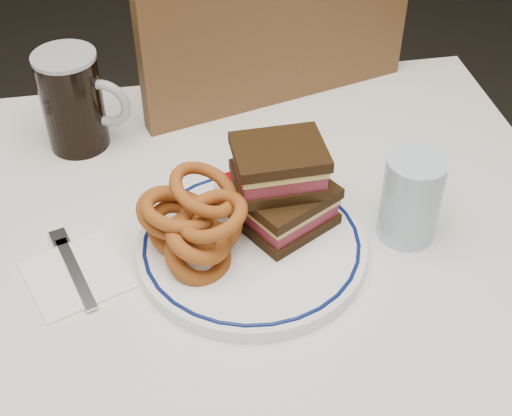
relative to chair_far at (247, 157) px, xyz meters
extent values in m
cube|color=silver|center=(-0.25, -0.47, 0.20)|extent=(1.26, 0.86, 0.03)
cylinder|color=#4C3618|center=(0.29, -0.13, -0.18)|extent=(0.06, 0.06, 0.71)
cube|color=silver|center=(-0.25, -0.04, 0.11)|extent=(1.26, 0.01, 0.17)
cube|color=#4C3618|center=(-0.02, 0.08, -0.07)|extent=(0.56, 0.56, 0.04)
cylinder|color=#4C3618|center=(0.12, 0.32, -0.31)|extent=(0.04, 0.04, 0.44)
cylinder|color=#4C3618|center=(0.22, -0.06, -0.31)|extent=(0.04, 0.04, 0.44)
cylinder|color=#4C3618|center=(-0.26, 0.21, -0.31)|extent=(0.04, 0.04, 0.44)
cylinder|color=#4C3618|center=(-0.16, -0.16, -0.31)|extent=(0.04, 0.04, 0.44)
cube|color=#4C3618|center=(0.03, -0.12, 0.20)|extent=(0.45, 0.15, 0.50)
cylinder|color=white|center=(-0.07, -0.47, 0.22)|extent=(0.29, 0.29, 0.02)
torus|color=#0B1853|center=(-0.07, -0.47, 0.23)|extent=(0.28, 0.28, 0.01)
cube|color=black|center=(-0.02, -0.45, 0.24)|extent=(0.14, 0.13, 0.02)
cube|color=maroon|center=(-0.02, -0.45, 0.26)|extent=(0.13, 0.12, 0.02)
cube|color=#DEBF63|center=(-0.02, -0.45, 0.27)|extent=(0.13, 0.13, 0.01)
cube|color=black|center=(-0.02, -0.45, 0.28)|extent=(0.14, 0.13, 0.02)
cube|color=black|center=(-0.03, -0.43, 0.30)|extent=(0.12, 0.09, 0.02)
cube|color=maroon|center=(-0.03, -0.43, 0.32)|extent=(0.11, 0.08, 0.02)
cube|color=#DEBF63|center=(-0.03, -0.43, 0.33)|extent=(0.11, 0.09, 0.01)
cube|color=black|center=(-0.03, -0.43, 0.34)|extent=(0.12, 0.09, 0.02)
torus|color=#672D0D|center=(-0.14, -0.50, 0.25)|extent=(0.10, 0.09, 0.07)
torus|color=#672D0D|center=(-0.16, -0.45, 0.25)|extent=(0.09, 0.08, 0.08)
torus|color=#672D0D|center=(-0.12, -0.46, 0.26)|extent=(0.09, 0.08, 0.06)
torus|color=#672D0D|center=(-0.14, -0.50, 0.28)|extent=(0.09, 0.08, 0.05)
torus|color=#672D0D|center=(-0.17, -0.45, 0.28)|extent=(0.09, 0.09, 0.05)
torus|color=#672D0D|center=(-0.16, -0.46, 0.29)|extent=(0.10, 0.09, 0.05)
torus|color=#672D0D|center=(-0.12, -0.49, 0.30)|extent=(0.09, 0.09, 0.05)
torus|color=#672D0D|center=(-0.13, -0.45, 0.31)|extent=(0.09, 0.09, 0.06)
cylinder|color=silver|center=(-0.08, -0.38, 0.25)|extent=(0.05, 0.05, 0.03)
cylinder|color=#920207|center=(-0.08, -0.38, 0.26)|extent=(0.04, 0.04, 0.01)
cylinder|color=black|center=(-0.29, -0.19, 0.29)|extent=(0.09, 0.09, 0.15)
cylinder|color=#999EA7|center=(-0.29, -0.19, 0.36)|extent=(0.09, 0.09, 0.01)
torus|color=#999EA7|center=(-0.24, -0.21, 0.29)|extent=(0.08, 0.04, 0.08)
cylinder|color=#ADCDDF|center=(0.14, -0.47, 0.27)|extent=(0.08, 0.08, 0.12)
cube|color=white|center=(-0.29, -0.48, 0.22)|extent=(0.15, 0.15, 0.00)
cube|color=silver|center=(-0.29, -0.48, 0.22)|extent=(0.05, 0.13, 0.00)
cube|color=silver|center=(-0.32, -0.41, 0.22)|extent=(0.03, 0.04, 0.00)
camera|label=1|loc=(-0.18, -1.11, 0.87)|focal=50.00mm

